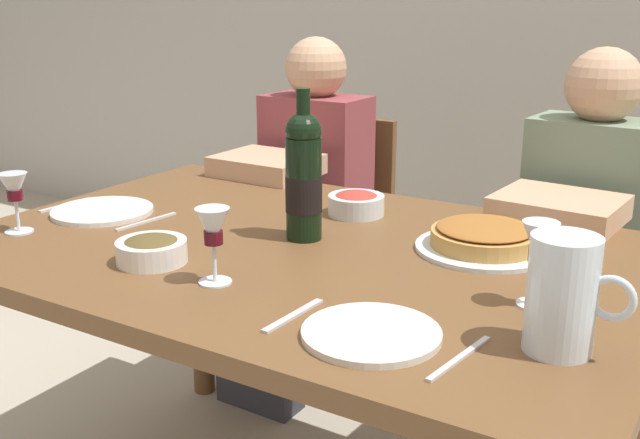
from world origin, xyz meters
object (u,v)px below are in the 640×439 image
dining_table (303,285)px  wine_glass_centre (539,247)px  wine_glass_left_diner (14,191)px  wine_glass_right_diner (213,231)px  baked_tart (484,238)px  chair_right (594,273)px  chair_left (334,224)px  diner_left (297,208)px  salad_bowl (356,203)px  dinner_plate_right_setting (102,211)px  water_pitcher (562,301)px  dinner_plate_left_setting (371,333)px  olive_bowl (152,249)px  wine_bottle (304,176)px  diner_right (573,257)px

dining_table → wine_glass_centre: size_ratio=9.67×
wine_glass_left_diner → wine_glass_right_diner: size_ratio=0.95×
baked_tart → chair_right: 0.78m
dining_table → chair_left: 1.03m
baked_tart → dining_table: bearing=-153.5°
baked_tart → diner_left: diner_left is taller
salad_bowl → wine_glass_left_diner: wine_glass_left_diner is taller
dinner_plate_right_setting → diner_left: size_ratio=0.22×
water_pitcher → dinner_plate_left_setting: bearing=-158.0°
olive_bowl → chair_right: 1.35m
wine_bottle → diner_right: bearing=52.6°
baked_tart → wine_glass_left_diner: (-0.96, -0.44, 0.07)m
water_pitcher → baked_tart: (-0.26, 0.39, -0.05)m
diner_left → wine_bottle: bearing=125.3°
water_pitcher → diner_left: 1.40m
baked_tart → dinner_plate_right_setting: (-0.92, -0.23, -0.02)m
dinner_plate_left_setting → diner_right: (0.10, 0.98, -0.15)m
dining_table → wine_glass_left_diner: wine_glass_left_diner is taller
wine_glass_right_diner → diner_left: bearing=114.5°
wine_glass_right_diner → wine_glass_centre: wine_glass_centre is taller
dining_table → chair_left: chair_left is taller
chair_left → diner_left: diner_left is taller
chair_left → water_pitcher: bearing=134.2°
baked_tart → wine_glass_left_diner: size_ratio=2.08×
baked_tart → wine_glass_right_diner: wine_glass_right_diner is taller
baked_tart → diner_left: size_ratio=0.25×
dinner_plate_left_setting → diner_right: bearing=84.2°
wine_glass_centre → chair_right: wine_glass_centre is taller
diner_right → water_pitcher: bearing=105.2°
chair_left → diner_right: 0.93m
salad_bowl → diner_left: (-0.44, 0.40, -0.17)m
water_pitcher → diner_right: diner_right is taller
wine_glass_left_diner → chair_left: size_ratio=0.16×
wine_glass_right_diner → diner_right: size_ratio=0.13×
chair_left → diner_right: bearing=164.9°
baked_tart → diner_right: size_ratio=0.25×
dinner_plate_right_setting → chair_left: (0.12, 0.96, -0.27)m
salad_bowl → diner_right: 0.62m
olive_bowl → dinner_plate_left_setting: 0.55m
dinner_plate_right_setting → wine_glass_centre: bearing=-0.6°
baked_tart → dinner_plate_left_setting: bearing=-91.1°
dining_table → diner_left: bearing=123.9°
olive_bowl → diner_right: size_ratio=0.13×
baked_tart → salad_bowl: baked_tart is taller
baked_tart → dinner_plate_right_setting: 0.94m
water_pitcher → wine_glass_right_diner: 0.63m
water_pitcher → salad_bowl: (-0.62, 0.49, -0.05)m
salad_bowl → chair_left: chair_left is taller
salad_bowl → dinner_plate_left_setting: size_ratio=0.62×
chair_right → diner_right: 0.26m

